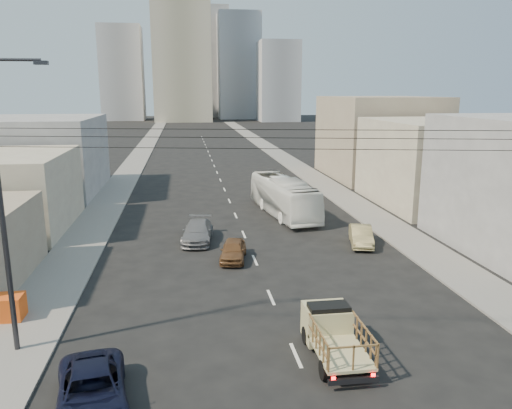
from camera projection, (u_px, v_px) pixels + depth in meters
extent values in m
plane|color=black|center=(308.00, 383.00, 18.68)|extent=(420.00, 420.00, 0.00)
cube|color=slate|center=(140.00, 155.00, 84.57)|extent=(3.50, 180.00, 0.12)
cube|color=slate|center=(276.00, 153.00, 87.86)|extent=(3.50, 180.00, 0.12)
cube|color=silver|center=(296.00, 355.00, 20.61)|extent=(0.15, 2.00, 0.01)
cube|color=silver|center=(271.00, 297.00, 26.40)|extent=(0.15, 2.00, 0.01)
cube|color=silver|center=(255.00, 260.00, 32.19)|extent=(0.15, 2.00, 0.01)
cube|color=silver|center=(244.00, 234.00, 37.98)|extent=(0.15, 2.00, 0.01)
cube|color=silver|center=(236.00, 215.00, 43.77)|extent=(0.15, 2.00, 0.01)
cube|color=silver|center=(229.00, 201.00, 49.56)|extent=(0.15, 2.00, 0.01)
cube|color=silver|center=(224.00, 189.00, 55.35)|extent=(0.15, 2.00, 0.01)
cube|color=silver|center=(220.00, 180.00, 61.14)|extent=(0.15, 2.00, 0.01)
cube|color=silver|center=(217.00, 172.00, 66.93)|extent=(0.15, 2.00, 0.01)
cube|color=silver|center=(214.00, 166.00, 72.72)|extent=(0.15, 2.00, 0.01)
cube|color=silver|center=(212.00, 160.00, 78.51)|extent=(0.15, 2.00, 0.01)
cube|color=silver|center=(210.00, 156.00, 84.29)|extent=(0.15, 2.00, 0.01)
cube|color=silver|center=(208.00, 152.00, 90.08)|extent=(0.15, 2.00, 0.01)
cube|color=silver|center=(206.00, 148.00, 95.87)|extent=(0.15, 2.00, 0.01)
cube|color=silver|center=(205.00, 145.00, 101.66)|extent=(0.15, 2.00, 0.01)
cube|color=silver|center=(204.00, 142.00, 107.45)|extent=(0.15, 2.00, 0.01)
cube|color=silver|center=(203.00, 139.00, 113.24)|extent=(0.15, 2.00, 0.01)
cube|color=silver|center=(202.00, 137.00, 119.03)|extent=(0.15, 2.00, 0.01)
cube|color=tan|center=(341.00, 352.00, 19.53)|extent=(1.90, 3.00, 0.12)
cube|color=tan|center=(326.00, 323.00, 21.41)|extent=(1.90, 1.60, 1.50)
cube|color=black|center=(329.00, 312.00, 21.03)|extent=(1.70, 0.90, 0.70)
cube|color=#2D2D33|center=(353.00, 381.00, 18.10)|extent=(1.90, 0.12, 0.22)
cube|color=#FF0C0C|center=(334.00, 379.00, 17.97)|extent=(0.15, 0.05, 0.12)
cube|color=#FF0C0C|center=(373.00, 375.00, 18.18)|extent=(0.15, 0.05, 0.12)
cylinder|color=black|center=(306.00, 335.00, 21.51)|extent=(0.25, 0.76, 0.76)
cylinder|color=black|center=(344.00, 333.00, 21.75)|extent=(0.25, 0.76, 0.76)
cylinder|color=black|center=(324.00, 370.00, 18.81)|extent=(0.25, 0.76, 0.76)
cylinder|color=black|center=(367.00, 367.00, 19.05)|extent=(0.25, 0.76, 0.76)
imported|color=black|center=(92.00, 392.00, 16.94)|extent=(3.12, 5.34, 1.40)
imported|color=white|center=(284.00, 196.00, 43.78)|extent=(4.29, 12.02, 3.27)
imported|color=brown|center=(233.00, 250.00, 32.13)|extent=(2.20, 4.04, 1.30)
imported|color=#958857|center=(361.00, 236.00, 35.24)|extent=(2.39, 4.33, 1.35)
imported|color=slate|center=(197.00, 232.00, 36.09)|extent=(2.63, 5.23, 1.46)
cylinder|color=#2D2D33|center=(2.00, 213.00, 19.60)|extent=(0.22, 0.22, 12.00)
cylinder|color=#2D2D33|center=(12.00, 60.00, 18.45)|extent=(2.00, 0.12, 0.12)
cube|color=#2D2D33|center=(41.00, 63.00, 18.61)|extent=(0.50, 0.25, 0.15)
cylinder|color=black|center=(304.00, 130.00, 18.06)|extent=(23.01, 5.02, 0.02)
cylinder|color=black|center=(303.00, 138.00, 18.13)|extent=(23.01, 5.02, 0.02)
cylinder|color=black|center=(303.00, 149.00, 18.22)|extent=(23.01, 5.02, 0.02)
cube|color=#EC5416|center=(4.00, 315.00, 23.62)|extent=(1.80, 1.20, 0.38)
cube|color=#EC5416|center=(3.00, 307.00, 23.54)|extent=(1.80, 1.20, 0.38)
cube|color=#EC5416|center=(3.00, 300.00, 23.45)|extent=(1.80, 1.20, 0.38)
cube|color=#A79B86|center=(436.00, 163.00, 47.54)|extent=(11.00, 14.00, 8.00)
cube|color=gray|center=(378.00, 137.00, 62.83)|extent=(12.00, 16.00, 10.00)
cube|color=gray|center=(39.00, 156.00, 52.70)|extent=(12.00, 16.00, 8.00)
cube|color=tan|center=(181.00, 35.00, 175.50)|extent=(20.00, 20.00, 60.00)
cube|color=#92949A|center=(239.00, 67.00, 195.27)|extent=(16.00, 16.00, 40.00)
cube|color=#92949A|center=(122.00, 74.00, 184.95)|extent=(15.00, 15.00, 34.00)
cube|color=gray|center=(206.00, 63.00, 207.62)|extent=(18.00, 18.00, 44.00)
cube|color=#92949A|center=(278.00, 82.00, 178.98)|extent=(14.00, 14.00, 28.00)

